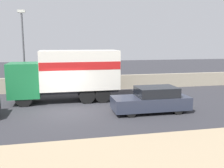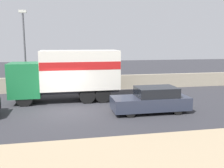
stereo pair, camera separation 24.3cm
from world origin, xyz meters
The scene contains 5 objects.
ground_plane centered at (0.00, 0.00, 0.00)m, with size 80.00×80.00×0.00m, color #2D2D33.
stone_wall_backdrop centered at (0.00, 6.32, 0.62)m, with size 60.00×0.35×1.24m.
street_lamp centered at (-2.96, 5.78, 3.79)m, with size 0.56×0.28×6.50m.
box_truck centered at (0.34, 2.62, 2.03)m, with size 7.34×2.33×3.53m.
car_hatchback centered at (4.97, -1.21, 0.74)m, with size 4.51×1.77×1.51m.
Camera 2 is at (-0.08, -14.75, 4.11)m, focal length 40.00 mm.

